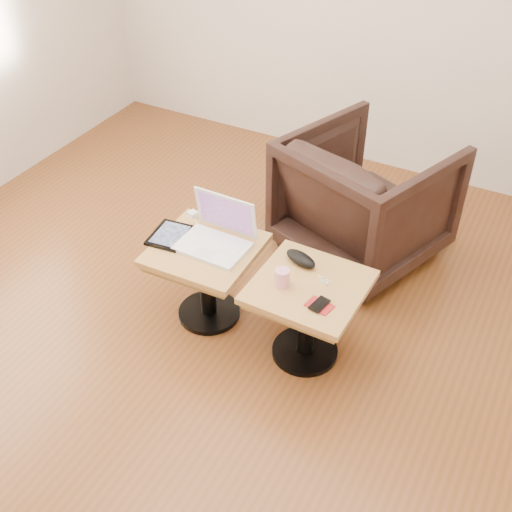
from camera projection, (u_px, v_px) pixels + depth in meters
The scene contains 11 objects.
room_shell at pixel (222, 118), 2.30m from camera, with size 4.52×4.52×2.71m.
side_table_left at pixel (206, 265), 3.24m from camera, with size 0.52×0.52×0.46m.
side_table_right at pixel (308, 303), 3.02m from camera, with size 0.51×0.51×0.46m.
laptop at pixel (217, 236), 3.16m from camera, with size 0.34×0.28×0.24m.
tablet at pixel (170, 235), 3.23m from camera, with size 0.20×0.24×0.02m.
charging_adapter at pixel (193, 214), 3.37m from camera, with size 0.04×0.04×0.03m, color white.
glasses_case at pixel (301, 259), 3.05m from camera, with size 0.17×0.08×0.05m, color black.
striped_cup at pixel (282, 278), 2.92m from camera, with size 0.07×0.07×0.09m, color #E13E78.
earbuds_tangle at pixel (324, 281), 2.96m from camera, with size 0.07×0.05×0.01m.
phone_on_sleeve at pixel (320, 305), 2.83m from camera, with size 0.13×0.11×0.01m.
armchair at pixel (365, 199), 3.66m from camera, with size 0.80×0.82×0.75m, color black.
Camera 1 is at (1.10, -1.80, 2.40)m, focal length 45.00 mm.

